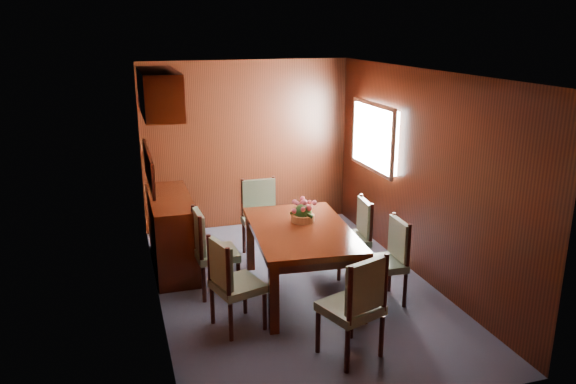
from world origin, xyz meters
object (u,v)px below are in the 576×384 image
object	(u,v)px
sideboard	(172,232)
chair_head	(357,302)
dining_table	(301,237)
chair_right_near	(389,256)
chair_left_near	(231,279)
flower_centerpiece	(303,210)

from	to	relation	value
sideboard	chair_head	xyz separation A→B (m)	(1.32, -2.48, 0.10)
dining_table	chair_right_near	xyz separation A→B (m)	(0.84, -0.43, -0.15)
sideboard	chair_left_near	bearing A→B (deg)	-77.05
chair_left_near	dining_table	bearing A→B (deg)	104.29
sideboard	chair_right_near	xyz separation A→B (m)	(2.10, -1.57, 0.06)
chair_right_near	flower_centerpiece	xyz separation A→B (m)	(-0.75, 0.63, 0.39)
sideboard	chair_left_near	size ratio (longest dim) A/B	1.48
sideboard	dining_table	distance (m)	1.71
chair_left_near	flower_centerpiece	xyz separation A→B (m)	(0.97, 0.71, 0.38)
sideboard	dining_table	size ratio (longest dim) A/B	0.81
chair_left_near	flower_centerpiece	bearing A→B (deg)	110.17
chair_left_near	chair_head	xyz separation A→B (m)	(0.94, -0.83, 0.03)
flower_centerpiece	chair_left_near	bearing A→B (deg)	-143.71
chair_left_near	chair_head	world-z (taller)	chair_head
dining_table	chair_head	world-z (taller)	chair_head
dining_table	flower_centerpiece	size ratio (longest dim) A/B	6.22
dining_table	chair_right_near	size ratio (longest dim) A/B	1.87
dining_table	chair_head	xyz separation A→B (m)	(0.06, -1.35, -0.11)
dining_table	chair_right_near	distance (m)	0.96
sideboard	dining_table	xyz separation A→B (m)	(1.26, -1.13, 0.21)
sideboard	chair_left_near	world-z (taller)	chair_left_near
dining_table	flower_centerpiece	bearing A→B (deg)	71.11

